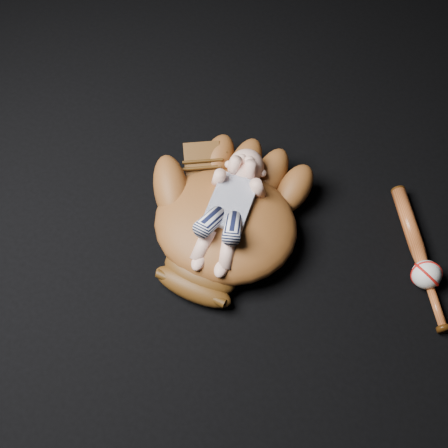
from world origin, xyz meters
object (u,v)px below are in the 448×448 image
Objects in this scene: baseball_bat at (420,256)px; baseball at (426,275)px; baseball_glove at (225,220)px; newborn_baby at (228,210)px.

baseball_bat is 0.07m from baseball.
baseball_bat is at bearing 114.54° from baseball.
newborn_baby is (0.01, -0.00, 0.05)m from baseball_glove.
baseball_glove is 7.21× the size of baseball.
newborn_baby is 4.88× the size of baseball.
baseball_glove is at bearing -163.11° from baseball_bat.
baseball_glove is 0.05m from newborn_baby.
baseball_glove is 1.48× the size of newborn_baby.
baseball_bat is (0.49, 0.15, -0.06)m from baseball_glove.
baseball is (0.03, -0.06, 0.02)m from baseball_bat.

